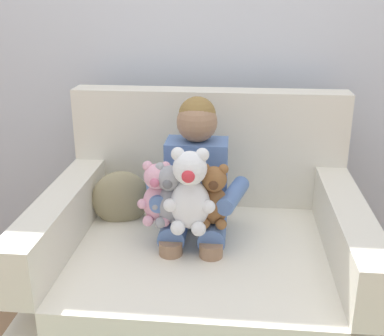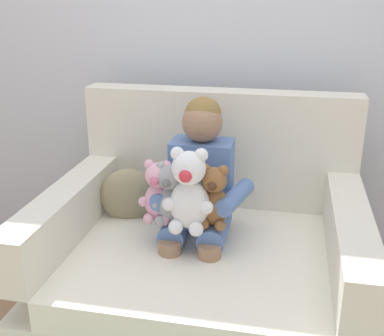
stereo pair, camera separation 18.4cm
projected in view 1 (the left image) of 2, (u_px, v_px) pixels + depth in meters
name	position (u px, v px, depth m)	size (l,w,h in m)	color
ground_plane	(201.00, 325.00, 2.15)	(8.00, 8.00, 0.00)	#936D4C
back_wall	(214.00, 12.00, 2.38)	(6.00, 0.10, 2.60)	silver
armchair	(202.00, 261.00, 2.10)	(1.28, 1.04, 0.97)	silver
seated_child	(195.00, 187.00, 2.03)	(0.45, 0.39, 0.82)	#597AB7
plush_brown	(214.00, 197.00, 1.89)	(0.15, 0.12, 0.26)	brown
plush_pink	(157.00, 194.00, 1.91)	(0.15, 0.13, 0.26)	#EAA8BC
plush_white	(190.00, 192.00, 1.84)	(0.20, 0.16, 0.33)	white
plush_grey	(170.00, 196.00, 1.89)	(0.15, 0.13, 0.26)	#9E9EA3
throw_pillow	(121.00, 198.00, 2.19)	(0.26, 0.12, 0.26)	#998C66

